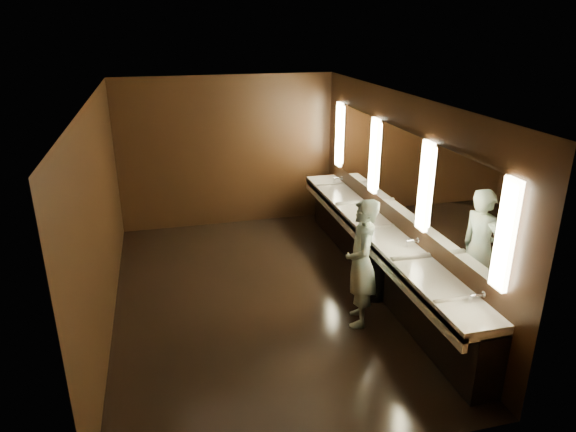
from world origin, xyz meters
name	(u,v)px	position (x,y,z in m)	size (l,w,h in m)	color
floor	(261,297)	(0.00, 0.00, 0.00)	(6.00, 6.00, 0.00)	black
ceiling	(256,98)	(0.00, 0.00, 2.80)	(4.00, 6.00, 0.02)	#2D2D2B
wall_back	(227,152)	(0.00, 3.00, 1.40)	(4.00, 0.02, 2.80)	black
wall_front	(332,328)	(0.00, -3.00, 1.40)	(4.00, 0.02, 2.80)	black
wall_left	(100,219)	(-2.00, 0.00, 1.40)	(0.02, 6.00, 2.80)	black
wall_right	(397,193)	(2.00, 0.00, 1.40)	(0.02, 6.00, 2.80)	black
sink_counter	(380,253)	(1.79, 0.00, 0.50)	(0.55, 5.40, 1.01)	black
mirror_band	(398,170)	(1.98, 0.00, 1.75)	(0.06, 5.03, 1.15)	#FFF0B8
person	(361,263)	(1.12, -0.91, 0.84)	(0.61, 0.40, 1.69)	#97D8E2
trash_bin	(375,279)	(1.58, -0.37, 0.28)	(0.36, 0.36, 0.55)	black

